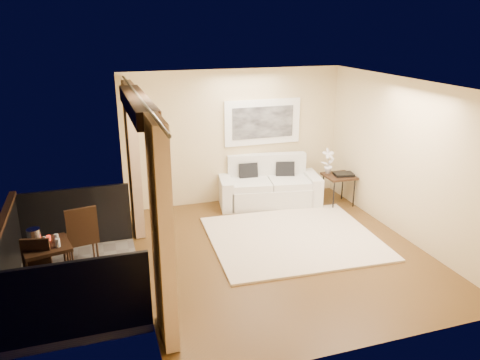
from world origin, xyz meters
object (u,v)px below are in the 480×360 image
balcony_chair_far (82,233)px  ice_bucket (34,236)px  orchid (328,161)px  balcony_chair_near (36,267)px  bistro_table (47,250)px  side_table (339,178)px  sofa (269,187)px

balcony_chair_far → ice_bucket: (-0.60, -0.35, 0.20)m
orchid → balcony_chair_near: orchid is taller
orchid → ice_bucket: orchid is taller
orchid → balcony_chair_far: (-4.78, -1.37, -0.29)m
bistro_table → side_table: bearing=17.1°
orchid → ice_bucket: size_ratio=2.60×
sofa → orchid: (1.15, -0.34, 0.54)m
orchid → bistro_table: (-5.24, -1.84, -0.27)m
side_table → orchid: bearing=135.4°
ice_bucket → sofa: bearing=25.9°
balcony_chair_far → side_table: bearing=-176.0°
bistro_table → balcony_chair_far: size_ratio=0.69×
side_table → balcony_chair_far: bearing=-166.4°
sofa → orchid: bearing=-6.9°
ice_bucket → side_table: bearing=15.5°
sofa → balcony_chair_far: (-3.63, -1.71, 0.26)m
orchid → ice_bucket: 5.65m
sofa → side_table: (1.32, -0.51, 0.22)m
balcony_chair_near → side_table: bearing=31.7°
sofa → balcony_chair_far: 4.02m
orchid → bistro_table: size_ratio=0.73×
sofa → ice_bucket: (-4.24, -2.06, 0.46)m
sofa → ice_bucket: size_ratio=10.69×
balcony_chair_far → balcony_chair_near: (-0.59, -0.68, -0.10)m
side_table → balcony_chair_near: 5.86m
balcony_chair_near → ice_bucket: size_ratio=4.35×
orchid → balcony_chair_near: (-5.38, -2.05, -0.39)m
balcony_chair_far → bistro_table: bearing=36.0°
side_table → ice_bucket: bearing=-164.5°
balcony_chair_far → sofa: bearing=-164.4°
sofa → ice_bucket: sofa is taller
side_table → ice_bucket: 5.77m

